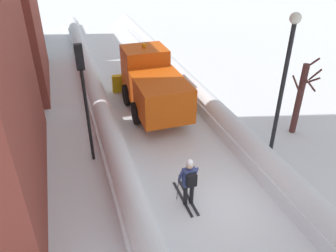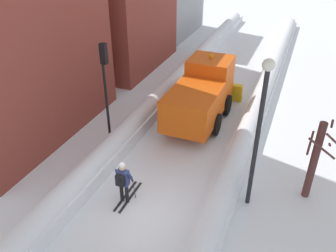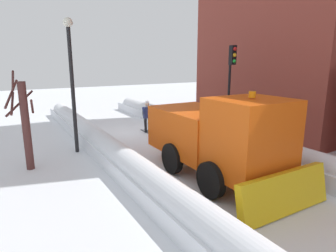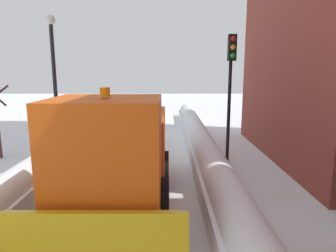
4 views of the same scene
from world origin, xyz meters
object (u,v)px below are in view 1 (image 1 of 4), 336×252
at_px(plow_truck, 152,84).
at_px(traffic_light_pole, 83,83).
at_px(street_lamp, 285,73).
at_px(bare_tree_near, 300,97).
at_px(skier, 189,180).

height_order(plow_truck, traffic_light_pole, traffic_light_pole).
xyz_separation_m(street_lamp, bare_tree_near, (2.01, 1.20, -1.79)).
height_order(skier, bare_tree_near, bare_tree_near).
distance_m(skier, bare_tree_near, 6.99).
bearing_deg(skier, traffic_light_pole, 126.28).
relative_size(skier, traffic_light_pole, 0.39).
bearing_deg(traffic_light_pole, skier, -53.72).
distance_m(traffic_light_pole, street_lamp, 7.31).
distance_m(skier, traffic_light_pole, 5.11).
relative_size(plow_truck, bare_tree_near, 1.65).
height_order(traffic_light_pole, bare_tree_near, traffic_light_pole).
bearing_deg(traffic_light_pole, street_lamp, -16.01).
distance_m(plow_truck, street_lamp, 6.73).
bearing_deg(bare_tree_near, skier, -155.47).
height_order(skier, street_lamp, street_lamp).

